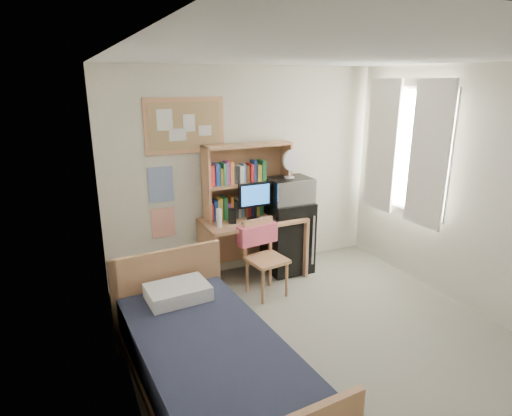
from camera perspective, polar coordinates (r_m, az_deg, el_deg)
name	(u,v)px	position (r m, az deg, el deg)	size (l,w,h in m)	color
floor	(336,353)	(4.27, 10.68, -18.42)	(3.60, 4.20, 0.02)	gray
ceiling	(355,56)	(3.51, 13.09, 19.09)	(3.60, 4.20, 0.02)	silver
wall_back	(247,172)	(5.46, -1.27, 4.80)	(3.60, 0.04, 2.60)	silver
wall_left	(125,254)	(3.04, -17.04, -5.90)	(0.04, 4.20, 2.60)	silver
wall_right	(492,196)	(4.94, 28.93, 1.39)	(0.04, 4.20, 2.60)	silver
window_unit	(406,150)	(5.62, 19.33, 7.33)	(0.10, 1.40, 1.70)	white
curtain_left	(429,155)	(5.32, 22.04, 6.56)	(0.04, 0.55, 1.70)	white
curtain_right	(382,146)	(5.89, 16.44, 7.98)	(0.04, 0.55, 1.70)	white
bulletin_board	(185,126)	(5.09, -9.48, 10.78)	(0.94, 0.03, 0.64)	tan
poster_wave	(161,185)	(5.13, -12.59, 3.05)	(0.30, 0.01, 0.42)	#2A54A8
poster_japan	(163,223)	(5.26, -12.26, -1.92)	(0.28, 0.01, 0.36)	#F24E2A
desk	(253,248)	(5.41, -0.41, -5.39)	(1.26, 0.63, 0.79)	tan
desk_chair	(267,259)	(4.96, 1.45, -6.82)	(0.45, 0.45, 0.90)	tan
mini_fridge	(287,236)	(5.62, 4.17, -3.71)	(0.55, 0.55, 0.94)	black
bed	(212,374)	(3.51, -5.90, -21.15)	(1.02, 2.04, 0.56)	#1A1D2F
hutch	(248,180)	(5.28, -1.12, 3.70)	(1.11, 0.28, 0.91)	tan
monitor	(255,202)	(5.15, -0.14, 0.76)	(0.42, 0.03, 0.45)	black
keyboard	(260,223)	(5.10, 0.54, -1.95)	(0.42, 0.13, 0.02)	black
speaker_left	(232,216)	(5.08, -3.20, -1.11)	(0.07, 0.07, 0.18)	black
speaker_right	(277,211)	(5.32, 2.78, -0.38)	(0.06, 0.06, 0.16)	black
water_bottle	(219,218)	(4.97, -4.95, -1.31)	(0.06, 0.06, 0.22)	silver
hoodie	(257,234)	(5.02, 0.17, -3.47)	(0.49, 0.15, 0.23)	#E75872
microwave	(289,190)	(5.42, 4.41, 2.42)	(0.54, 0.41, 0.31)	silver
desk_fan	(289,165)	(5.35, 4.48, 5.70)	(0.26, 0.26, 0.32)	silver
pillow	(178,292)	(3.92, -10.39, -10.96)	(0.53, 0.37, 0.13)	silver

